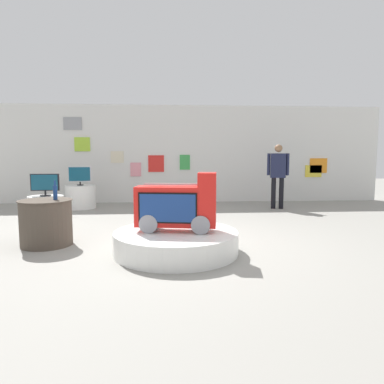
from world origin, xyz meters
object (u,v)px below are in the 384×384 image
Objects in this scene: main_display_pedestal at (176,242)px; tv_on_center_rear at (45,184)px; bottle_on_side_table at (55,192)px; shopper_browsing_near_truck at (278,171)px; tv_on_left_rear at (80,175)px; side_table_round at (46,222)px; novelty_firetruck_tv at (177,208)px; display_pedestal_left_rear at (81,197)px; display_pedestal_center_rear at (46,212)px.

tv_on_center_rear is (-2.46, 1.89, 0.69)m from main_display_pedestal.
shopper_browsing_near_truck is (4.56, 3.34, 0.15)m from bottle_on_side_table.
tv_on_left_rear is 0.72× the size of side_table_round.
bottle_on_side_table is (-1.85, 0.56, 0.17)m from novelty_firetruck_tv.
side_table_round is 2.66× the size of bottle_on_side_table.
main_display_pedestal is 3.18m from tv_on_center_rear.
shopper_browsing_near_truck is (2.73, 3.89, 0.82)m from main_display_pedestal.
tv_on_center_rear is (-0.03, -2.41, -0.04)m from tv_on_left_rear.
main_display_pedestal is 1.05× the size of shopper_browsing_near_truck.
novelty_firetruck_tv is at bearing -124.75° from shopper_browsing_near_truck.
novelty_firetruck_tv reaches higher than display_pedestal_left_rear.
display_pedestal_left_rear is 1.45× the size of tv_on_center_rear.
bottle_on_side_table is (0.60, -3.75, 0.52)m from display_pedestal_left_rear.
display_pedestal_left_rear reaches higher than main_display_pedestal.
shopper_browsing_near_truck reaches higher than tv_on_left_rear.
shopper_browsing_near_truck is at bearing -4.52° from tv_on_left_rear.
display_pedestal_center_rear is 0.82× the size of side_table_round.
novelty_firetruck_tv is 4.96m from tv_on_left_rear.
shopper_browsing_near_truck is (4.71, 3.35, 0.62)m from side_table_round.
display_pedestal_center_rear is (-0.03, -2.41, 0.00)m from display_pedestal_left_rear.
display_pedestal_center_rear is at bearing -90.77° from display_pedestal_left_rear.
main_display_pedestal is 2.22× the size of side_table_round.
novelty_firetruck_tv is 4.97m from display_pedestal_left_rear.
tv_on_left_rear is (-2.45, 4.31, 0.24)m from novelty_firetruck_tv.
side_table_round is at bearing -83.24° from display_pedestal_left_rear.
display_pedestal_left_rear is at bearing 78.76° from tv_on_left_rear.
bottle_on_side_table is (0.63, -1.34, -0.02)m from tv_on_center_rear.
novelty_firetruck_tv is 2.19× the size of tv_on_center_rear.
tv_on_left_rear reaches higher than tv_on_center_rear.
display_pedestal_left_rear is at bearing 119.38° from main_display_pedestal.
main_display_pedestal is at bearing 153.86° from novelty_firetruck_tv.
bottle_on_side_table is at bearing -64.82° from tv_on_center_rear.
bottle_on_side_table is at bearing -80.96° from display_pedestal_left_rear.
novelty_firetruck_tv is 3.14m from display_pedestal_center_rear.
side_table_round is (0.48, -1.35, 0.06)m from display_pedestal_center_rear.
main_display_pedestal is 4.83m from shopper_browsing_near_truck.
tv_on_center_rear is 1.48m from bottle_on_side_table.
main_display_pedestal is at bearing -125.02° from shopper_browsing_near_truck.
shopper_browsing_near_truck is at bearing -4.57° from display_pedestal_left_rear.
bottle_on_side_table reaches higher than display_pedestal_center_rear.
bottle_on_side_table is at bearing 163.15° from main_display_pedestal.
bottle_on_side_table is at bearing 163.04° from novelty_firetruck_tv.
side_table_round is at bearing -70.48° from display_pedestal_center_rear.
side_table_round is at bearing -177.83° from bottle_on_side_table.
tv_on_left_rear is (-0.00, -0.00, 0.58)m from display_pedestal_left_rear.
display_pedestal_center_rear is 5.60m from shopper_browsing_near_truck.
tv_on_left_rear reaches higher than bottle_on_side_table.
shopper_browsing_near_truck is at bearing 36.25° from bottle_on_side_table.
shopper_browsing_near_truck is (2.71, 3.90, 0.33)m from novelty_firetruck_tv.
side_table_round is 5.81m from shopper_browsing_near_truck.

